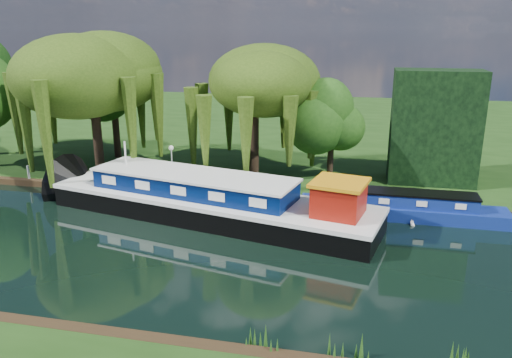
# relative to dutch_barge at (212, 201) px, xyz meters

# --- Properties ---
(ground) EXTENTS (120.00, 120.00, 0.00)m
(ground) POSITION_rel_dutch_barge_xyz_m (-5.34, -4.78, -1.09)
(ground) COLOR black
(far_bank) EXTENTS (120.00, 52.00, 0.45)m
(far_bank) POSITION_rel_dutch_barge_xyz_m (-5.34, 29.22, -0.86)
(far_bank) COLOR #17330E
(far_bank) RESTS_ON ground
(dutch_barge) EXTENTS (21.28, 8.97, 4.38)m
(dutch_barge) POSITION_rel_dutch_barge_xyz_m (0.00, 0.00, 0.00)
(dutch_barge) COLOR black
(dutch_barge) RESTS_ON ground
(narrowboat) EXTENTS (12.42, 2.14, 1.81)m
(narrowboat) POSITION_rel_dutch_barge_xyz_m (11.30, 2.50, -0.44)
(narrowboat) COLOR navy
(narrowboat) RESTS_ON ground
(white_cruiser) EXTENTS (2.15, 1.87, 1.10)m
(white_cruiser) POSITION_rel_dutch_barge_xyz_m (11.79, 2.01, -1.09)
(white_cruiser) COLOR silver
(white_cruiser) RESTS_ON ground
(willow_left) EXTENTS (8.38, 8.38, 10.04)m
(willow_left) POSITION_rel_dutch_barge_xyz_m (-10.94, 6.22, 6.66)
(willow_left) COLOR black
(willow_left) RESTS_ON far_bank
(willow_right) EXTENTS (7.23, 7.23, 8.81)m
(willow_right) POSITION_rel_dutch_barge_xyz_m (1.04, 7.04, 5.79)
(willow_right) COLOR black
(willow_right) RESTS_ON far_bank
(tree_far_mid) EXTENTS (5.04, 5.04, 8.25)m
(tree_far_mid) POSITION_rel_dutch_barge_xyz_m (-11.94, 11.06, 5.06)
(tree_far_mid) COLOR black
(tree_far_mid) RESTS_ON far_bank
(tree_far_right) EXTENTS (3.90, 3.90, 6.38)m
(tree_far_right) POSITION_rel_dutch_barge_xyz_m (6.55, 7.65, 3.77)
(tree_far_right) COLOR black
(tree_far_right) RESTS_ON far_bank
(conifer_hedge) EXTENTS (6.00, 3.00, 8.00)m
(conifer_hedge) POSITION_rel_dutch_barge_xyz_m (13.66, 9.22, 3.36)
(conifer_hedge) COLOR black
(conifer_hedge) RESTS_ON far_bank
(lamppost) EXTENTS (0.36, 0.36, 2.56)m
(lamppost) POSITION_rel_dutch_barge_xyz_m (-4.84, 5.72, 1.33)
(lamppost) COLOR silver
(lamppost) RESTS_ON far_bank
(mooring_posts) EXTENTS (19.16, 0.16, 1.00)m
(mooring_posts) POSITION_rel_dutch_barge_xyz_m (-5.84, 3.62, -0.14)
(mooring_posts) COLOR silver
(mooring_posts) RESTS_ON far_bank
(reeds_near) EXTENTS (33.70, 1.50, 1.10)m
(reeds_near) POSITION_rel_dutch_barge_xyz_m (1.54, -12.35, -0.54)
(reeds_near) COLOR #164612
(reeds_near) RESTS_ON ground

